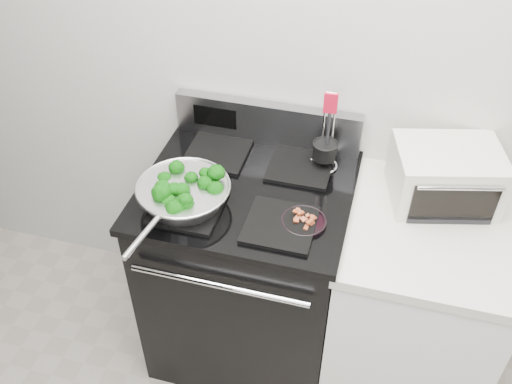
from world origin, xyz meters
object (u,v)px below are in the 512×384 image
(gas_range, at_px, (248,269))
(skillet, at_px, (183,193))
(toaster_oven, at_px, (445,176))
(bacon_plate, at_px, (304,219))
(utensil_holder, at_px, (324,154))

(gas_range, distance_m, skillet, 0.57)
(skillet, distance_m, toaster_oven, 0.95)
(bacon_plate, relative_size, toaster_oven, 0.37)
(skillet, height_order, bacon_plate, skillet)
(utensil_holder, xyz_separation_m, toaster_oven, (0.45, -0.03, 0.02))
(utensil_holder, relative_size, toaster_oven, 0.79)
(gas_range, relative_size, bacon_plate, 7.07)
(gas_range, distance_m, bacon_plate, 0.56)
(gas_range, xyz_separation_m, toaster_oven, (0.70, 0.16, 0.54))
(bacon_plate, relative_size, utensil_holder, 0.47)
(utensil_holder, bearing_deg, toaster_oven, -7.90)
(utensil_holder, distance_m, toaster_oven, 0.45)
(gas_range, bearing_deg, skillet, -141.22)
(bacon_plate, bearing_deg, skillet, -177.67)
(gas_range, xyz_separation_m, bacon_plate, (0.24, -0.14, 0.48))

